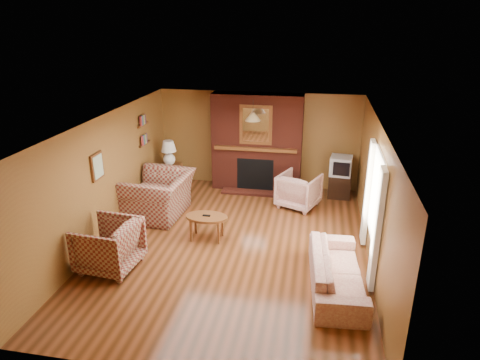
% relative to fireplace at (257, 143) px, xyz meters
% --- Properties ---
extents(floor, '(6.50, 6.50, 0.00)m').
position_rel_fireplace_xyz_m(floor, '(0.00, -2.98, -1.18)').
color(floor, '#47250F').
rests_on(floor, ground).
extents(ceiling, '(6.50, 6.50, 0.00)m').
position_rel_fireplace_xyz_m(ceiling, '(0.00, -2.98, 1.22)').
color(ceiling, white).
rests_on(ceiling, wall_back).
extents(wall_back, '(6.50, 0.00, 6.50)m').
position_rel_fireplace_xyz_m(wall_back, '(0.00, 0.27, 0.02)').
color(wall_back, olive).
rests_on(wall_back, floor).
extents(wall_front, '(6.50, 0.00, 6.50)m').
position_rel_fireplace_xyz_m(wall_front, '(0.00, -6.23, 0.02)').
color(wall_front, olive).
rests_on(wall_front, floor).
extents(wall_left, '(0.00, 6.50, 6.50)m').
position_rel_fireplace_xyz_m(wall_left, '(-2.50, -2.98, 0.02)').
color(wall_left, olive).
rests_on(wall_left, floor).
extents(wall_right, '(0.00, 6.50, 6.50)m').
position_rel_fireplace_xyz_m(wall_right, '(2.50, -2.98, 0.02)').
color(wall_right, olive).
rests_on(wall_right, floor).
extents(fireplace, '(2.20, 0.82, 2.40)m').
position_rel_fireplace_xyz_m(fireplace, '(0.00, 0.00, 0.00)').
color(fireplace, '#581D13').
rests_on(fireplace, floor).
extents(window_right, '(0.10, 1.85, 2.00)m').
position_rel_fireplace_xyz_m(window_right, '(2.45, -3.18, -0.06)').
color(window_right, beige).
rests_on(window_right, wall_right).
extents(bookshelf, '(0.09, 0.55, 0.71)m').
position_rel_fireplace_xyz_m(bookshelf, '(-2.44, -1.08, 0.48)').
color(bookshelf, brown).
rests_on(bookshelf, wall_left).
extents(botanical_print, '(0.05, 0.40, 0.50)m').
position_rel_fireplace_xyz_m(botanical_print, '(-2.47, -3.28, 0.37)').
color(botanical_print, brown).
rests_on(botanical_print, wall_left).
extents(pendant_light, '(0.36, 0.36, 0.48)m').
position_rel_fireplace_xyz_m(pendant_light, '(0.00, -0.68, 0.82)').
color(pendant_light, black).
rests_on(pendant_light, ceiling).
extents(plaid_loveseat, '(1.34, 1.51, 0.94)m').
position_rel_fireplace_xyz_m(plaid_loveseat, '(-1.85, -1.95, -0.71)').
color(plaid_loveseat, maroon).
rests_on(plaid_loveseat, floor).
extents(plaid_armchair, '(1.05, 1.02, 0.88)m').
position_rel_fireplace_xyz_m(plaid_armchair, '(-1.95, -4.13, -0.74)').
color(plaid_armchair, maroon).
rests_on(plaid_armchair, floor).
extents(floral_sofa, '(0.94, 2.09, 0.59)m').
position_rel_fireplace_xyz_m(floral_sofa, '(1.90, -4.00, -0.88)').
color(floral_sofa, beige).
rests_on(floral_sofa, floor).
extents(floral_armchair, '(1.10, 1.11, 0.78)m').
position_rel_fireplace_xyz_m(floral_armchair, '(1.12, -0.92, -0.79)').
color(floral_armchair, beige).
rests_on(floral_armchair, floor).
extents(coffee_table, '(0.82, 0.51, 0.51)m').
position_rel_fireplace_xyz_m(coffee_table, '(-0.56, -2.82, -0.75)').
color(coffee_table, brown).
rests_on(coffee_table, floor).
extents(side_table, '(0.53, 0.53, 0.67)m').
position_rel_fireplace_xyz_m(side_table, '(-2.10, -0.53, -0.85)').
color(side_table, brown).
rests_on(side_table, floor).
extents(table_lamp, '(0.38, 0.38, 0.62)m').
position_rel_fireplace_xyz_m(table_lamp, '(-2.10, -0.53, -0.17)').
color(table_lamp, white).
rests_on(table_lamp, side_table).
extents(tv_stand, '(0.53, 0.48, 0.56)m').
position_rel_fireplace_xyz_m(tv_stand, '(2.05, -0.18, -0.90)').
color(tv_stand, black).
rests_on(tv_stand, floor).
extents(crt_tv, '(0.55, 0.55, 0.46)m').
position_rel_fireplace_xyz_m(crt_tv, '(2.05, -0.19, -0.39)').
color(crt_tv, '#AFB2B7').
rests_on(crt_tv, tv_stand).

